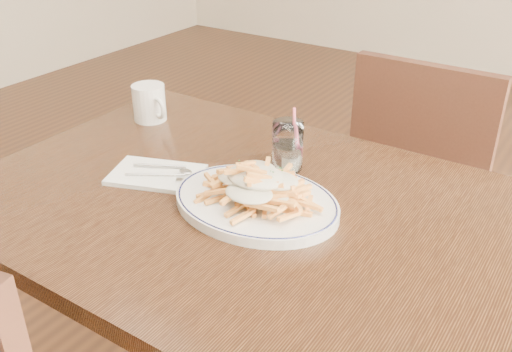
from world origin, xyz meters
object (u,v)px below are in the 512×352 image
Objects in this scene: fries_plate at (256,202)px; coffee_mug at (150,103)px; chair_far at (423,176)px; table at (256,236)px; loaded_fries at (256,182)px; water_glass at (288,149)px.

fries_plate is 0.52m from coffee_mug.
table is at bearing -98.46° from chair_far.
water_glass is at bearing 100.90° from loaded_fries.
chair_far is 7.43× the size of coffee_mug.
chair_far is 2.24× the size of fries_plate.
water_glass is at bearing 100.90° from fries_plate.
table is 3.05× the size of fries_plate.
loaded_fries is 1.63× the size of water_glass.
chair_far is 0.84m from loaded_fries.
water_glass reaches higher than chair_far.
chair_far is at bearing 82.12° from fries_plate.
water_glass is (-0.14, -0.60, 0.30)m from chair_far.
coffee_mug is (-0.44, 0.04, -0.00)m from water_glass.
fries_plate is at bearing -79.10° from water_glass.
table is 0.79m from chair_far.
table is 4.91× the size of loaded_fries.
fries_plate is 3.31× the size of coffee_mug.
table is at bearing -23.51° from coffee_mug.
loaded_fries is (-0.00, -0.00, 0.05)m from fries_plate.
loaded_fries is 0.52m from coffee_mug.
coffee_mug reaches higher than loaded_fries.
coffee_mug is at bearing 174.96° from water_glass.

